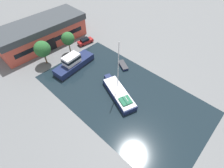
{
  "coord_description": "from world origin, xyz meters",
  "views": [
    {
      "loc": [
        -19.85,
        -15.9,
        29.57
      ],
      "look_at": [
        0.0,
        2.81,
        1.0
      ],
      "focal_mm": 28.0,
      "sensor_mm": 36.0,
      "label": 1
    }
  ],
  "objects_px": {
    "quay_tree_near_building": "(42,49)",
    "sailboat_moored": "(119,93)",
    "parked_car": "(85,41)",
    "quay_tree_by_water": "(68,39)",
    "motor_cruiser": "(73,63)",
    "warehouse_building": "(42,33)",
    "small_dinghy": "(123,65)"
  },
  "relations": [
    {
      "from": "parked_car",
      "to": "motor_cruiser",
      "type": "xyz_separation_m",
      "value": [
        -9.12,
        -6.16,
        0.52
      ]
    },
    {
      "from": "small_dinghy",
      "to": "quay_tree_by_water",
      "type": "bearing_deg",
      "value": 138.36
    },
    {
      "from": "sailboat_moored",
      "to": "motor_cruiser",
      "type": "height_order",
      "value": "sailboat_moored"
    },
    {
      "from": "sailboat_moored",
      "to": "quay_tree_near_building",
      "type": "bearing_deg",
      "value": 122.83
    },
    {
      "from": "sailboat_moored",
      "to": "motor_cruiser",
      "type": "relative_size",
      "value": 1.17
    },
    {
      "from": "quay_tree_by_water",
      "to": "motor_cruiser",
      "type": "distance_m",
      "value": 7.31
    },
    {
      "from": "quay_tree_near_building",
      "to": "parked_car",
      "type": "relative_size",
      "value": 1.33
    },
    {
      "from": "sailboat_moored",
      "to": "quay_tree_by_water",
      "type": "bearing_deg",
      "value": 103.47
    },
    {
      "from": "warehouse_building",
      "to": "sailboat_moored",
      "type": "bearing_deg",
      "value": -88.57
    },
    {
      "from": "quay_tree_by_water",
      "to": "quay_tree_near_building",
      "type": "bearing_deg",
      "value": 173.38
    },
    {
      "from": "quay_tree_near_building",
      "to": "sailboat_moored",
      "type": "distance_m",
      "value": 22.05
    },
    {
      "from": "warehouse_building",
      "to": "quay_tree_by_water",
      "type": "distance_m",
      "value": 10.06
    },
    {
      "from": "warehouse_building",
      "to": "quay_tree_near_building",
      "type": "xyz_separation_m",
      "value": [
        -4.85,
        -8.9,
        1.05
      ]
    },
    {
      "from": "sailboat_moored",
      "to": "warehouse_building",
      "type": "bearing_deg",
      "value": 110.1
    },
    {
      "from": "warehouse_building",
      "to": "quay_tree_by_water",
      "type": "height_order",
      "value": "warehouse_building"
    },
    {
      "from": "small_dinghy",
      "to": "parked_car",
      "type": "bearing_deg",
      "value": 116.54
    },
    {
      "from": "parked_car",
      "to": "sailboat_moored",
      "type": "distance_m",
      "value": 22.41
    },
    {
      "from": "quay_tree_near_building",
      "to": "quay_tree_by_water",
      "type": "relative_size",
      "value": 1.04
    },
    {
      "from": "quay_tree_near_building",
      "to": "parked_car",
      "type": "xyz_separation_m",
      "value": [
        13.01,
        -0.44,
        -3.56
      ]
    },
    {
      "from": "quay_tree_by_water",
      "to": "small_dinghy",
      "type": "distance_m",
      "value": 16.27
    },
    {
      "from": "quay_tree_near_building",
      "to": "small_dinghy",
      "type": "distance_m",
      "value": 20.54
    },
    {
      "from": "quay_tree_near_building",
      "to": "sailboat_moored",
      "type": "xyz_separation_m",
      "value": [
        4.66,
        -21.24,
        -3.67
      ]
    },
    {
      "from": "parked_car",
      "to": "small_dinghy",
      "type": "bearing_deg",
      "value": 7.41
    },
    {
      "from": "quay_tree_near_building",
      "to": "sailboat_moored",
      "type": "height_order",
      "value": "sailboat_moored"
    },
    {
      "from": "parked_car",
      "to": "small_dinghy",
      "type": "relative_size",
      "value": 1.18
    },
    {
      "from": "sailboat_moored",
      "to": "small_dinghy",
      "type": "relative_size",
      "value": 3.25
    },
    {
      "from": "parked_car",
      "to": "sailboat_moored",
      "type": "xyz_separation_m",
      "value": [
        -8.35,
        -20.79,
        -0.11
      ]
    },
    {
      "from": "quay_tree_by_water",
      "to": "motor_cruiser",
      "type": "xyz_separation_m",
      "value": [
        -3.27,
        -5.77,
        -3.1
      ]
    },
    {
      "from": "quay_tree_near_building",
      "to": "quay_tree_by_water",
      "type": "xyz_separation_m",
      "value": [
        7.16,
        -0.83,
        0.06
      ]
    },
    {
      "from": "warehouse_building",
      "to": "parked_car",
      "type": "distance_m",
      "value": 12.65
    },
    {
      "from": "parked_car",
      "to": "sailboat_moored",
      "type": "relative_size",
      "value": 0.36
    },
    {
      "from": "motor_cruiser",
      "to": "small_dinghy",
      "type": "distance_m",
      "value": 12.67
    }
  ]
}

